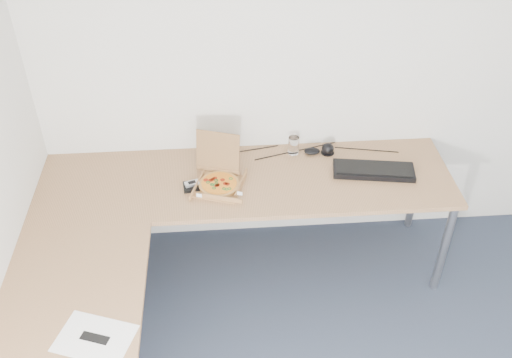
{
  "coord_description": "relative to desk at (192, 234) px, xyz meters",
  "views": [
    {
      "loc": [
        -0.65,
        -1.36,
        2.89
      ],
      "look_at": [
        -0.45,
        1.28,
        0.82
      ],
      "focal_mm": 40.81,
      "sensor_mm": 36.0,
      "label": 1
    }
  ],
  "objects": [
    {
      "name": "dome_speaker",
      "position": [
        0.86,
        0.66,
        0.07
      ],
      "size": [
        0.09,
        0.09,
        0.07
      ],
      "primitive_type": "ellipsoid",
      "color": "black",
      "rests_on": "desk"
    },
    {
      "name": "room_shell",
      "position": [
        0.82,
        -0.97,
        0.55
      ],
      "size": [
        3.5,
        3.5,
        2.5
      ],
      "primitive_type": null,
      "color": "silver",
      "rests_on": "ground"
    },
    {
      "name": "phone",
      "position": [
        -0.0,
        0.37,
        0.06
      ],
      "size": [
        0.09,
        0.07,
        0.02
      ],
      "primitive_type": "cube",
      "rotation": [
        0.0,
        0.0,
        0.33
      ],
      "color": "#B2B5BA",
      "rests_on": "wallet"
    },
    {
      "name": "drinking_glass",
      "position": [
        0.64,
        0.67,
        0.09
      ],
      "size": [
        0.07,
        0.07,
        0.12
      ],
      "primitive_type": "cylinder",
      "color": "silver",
      "rests_on": "desk"
    },
    {
      "name": "mouse",
      "position": [
        0.76,
        0.66,
        0.05
      ],
      "size": [
        0.11,
        0.08,
        0.04
      ],
      "primitive_type": "ellipsoid",
      "rotation": [
        0.0,
        0.0,
        0.15
      ],
      "color": "black",
      "rests_on": "desk"
    },
    {
      "name": "paper_sheet",
      "position": [
        -0.43,
        -0.68,
        0.03
      ],
      "size": [
        0.39,
        0.33,
        0.0
      ],
      "primitive_type": "cube",
      "rotation": [
        0.0,
        0.0,
        -0.34
      ],
      "color": "white",
      "rests_on": "desk"
    },
    {
      "name": "wallet",
      "position": [
        0.01,
        0.37,
        0.04
      ],
      "size": [
        0.12,
        0.11,
        0.02
      ],
      "primitive_type": "cube",
      "rotation": [
        0.0,
        0.0,
        0.1
      ],
      "color": "black",
      "rests_on": "desk"
    },
    {
      "name": "keyboard",
      "position": [
        1.11,
        0.43,
        0.04
      ],
      "size": [
        0.51,
        0.25,
        0.03
      ],
      "primitive_type": "cube",
      "rotation": [
        0.0,
        0.0,
        -0.16
      ],
      "color": "black",
      "rests_on": "desk"
    },
    {
      "name": "desk",
      "position": [
        0.0,
        0.0,
        0.0
      ],
      "size": [
        2.5,
        2.2,
        0.73
      ],
      "color": "#A1744B",
      "rests_on": "ground"
    },
    {
      "name": "pizza_box",
      "position": [
        0.16,
        0.38,
        0.06
      ],
      "size": [
        0.27,
        0.31,
        0.27
      ],
      "rotation": [
        0.0,
        0.0,
        -0.32
      ],
      "color": "#A27142",
      "rests_on": "desk"
    },
    {
      "name": "cable_bundle",
      "position": [
        0.66,
        0.69,
        0.03
      ],
      "size": [
        0.61,
        0.13,
        0.01
      ],
      "primitive_type": null,
      "rotation": [
        0.0,
        0.0,
        0.14
      ],
      "color": "black",
      "rests_on": "desk"
    }
  ]
}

